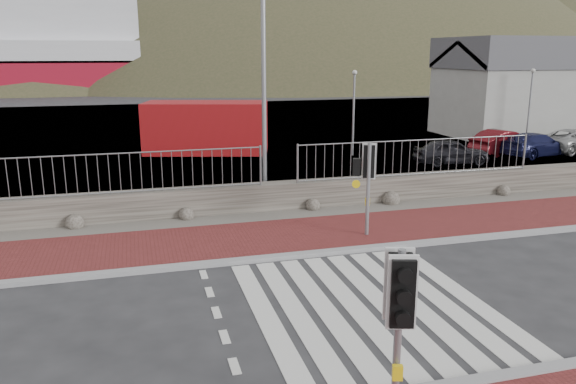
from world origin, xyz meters
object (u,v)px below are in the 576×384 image
object	(u,v)px
car_b	(503,142)
car_c	(536,144)
traffic_signal_far	(367,170)
car_a	(451,152)
car_d	(575,140)
traffic_signal_near	(399,304)
streetlight	(268,60)
shipping_container	(207,127)

from	to	relation	value
car_b	car_c	bearing A→B (deg)	-145.18
traffic_signal_far	car_a	world-z (taller)	traffic_signal_far
traffic_signal_far	car_d	distance (m)	18.64
traffic_signal_near	traffic_signal_far	distance (m)	8.22
traffic_signal_far	car_a	bearing A→B (deg)	-111.63
streetlight	car_a	size ratio (longest dim) A/B	2.51
traffic_signal_near	car_a	size ratio (longest dim) A/B	0.78
traffic_signal_far	shipping_container	size ratio (longest dim) A/B	0.43
traffic_signal_near	streetlight	size ratio (longest dim) A/B	0.31
traffic_signal_near	car_b	distance (m)	23.24
streetlight	car_d	world-z (taller)	streetlight
car_a	car_b	distance (m)	4.29
traffic_signal_far	shipping_container	bearing A→B (deg)	-59.97
traffic_signal_far	car_c	distance (m)	15.99
traffic_signal_near	car_c	xyz separation A→B (m)	(15.80, 17.03, -1.30)
traffic_signal_far	streetlight	world-z (taller)	streetlight
car_c	shipping_container	bearing A→B (deg)	56.36
car_d	traffic_signal_near	bearing A→B (deg)	121.13
traffic_signal_far	car_d	world-z (taller)	traffic_signal_far
streetlight	car_c	world-z (taller)	streetlight
traffic_signal_near	car_a	distance (m)	19.55
traffic_signal_far	shipping_container	world-z (taller)	traffic_signal_far
traffic_signal_near	car_a	xyz separation A→B (m)	(10.71, 16.30, -1.30)
car_a	shipping_container	bearing A→B (deg)	66.88
streetlight	car_c	size ratio (longest dim) A/B	2.14
traffic_signal_far	car_c	size ratio (longest dim) A/B	0.67
car_a	car_c	xyz separation A→B (m)	(5.08, 0.72, 0.00)
streetlight	shipping_container	xyz separation A→B (m)	(-0.68, 10.60, -3.45)
car_b	car_c	xyz separation A→B (m)	(1.13, -0.96, -0.03)
traffic_signal_far	car_a	size ratio (longest dim) A/B	0.78
traffic_signal_far	car_c	bearing A→B (deg)	-123.48
car_b	car_d	distance (m)	3.98
traffic_signal_far	streetlight	xyz separation A→B (m)	(-1.73, 4.08, 2.82)
traffic_signal_near	shipping_container	bearing A→B (deg)	105.31
shipping_container	car_d	distance (m)	18.79
car_d	car_b	bearing A→B (deg)	71.98
traffic_signal_near	car_b	xyz separation A→B (m)	(14.66, 17.99, -1.27)
traffic_signal_near	car_a	world-z (taller)	traffic_signal_near
car_b	car_c	size ratio (longest dim) A/B	0.93
traffic_signal_far	car_a	distance (m)	11.72
streetlight	car_d	xyz separation A→B (m)	(17.48, 5.81, -4.14)
car_c	car_d	bearing A→B (deg)	-93.22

